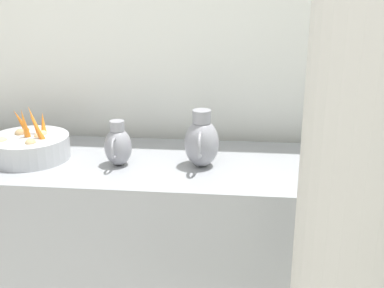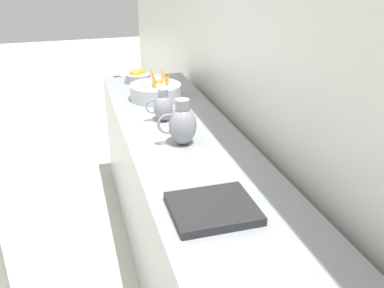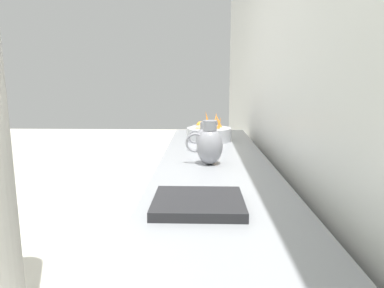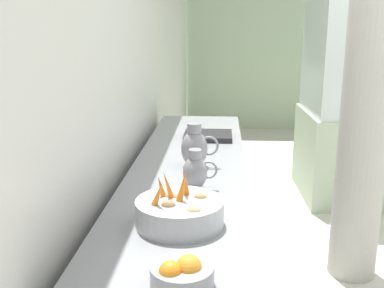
{
  "view_description": "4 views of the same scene",
  "coord_description": "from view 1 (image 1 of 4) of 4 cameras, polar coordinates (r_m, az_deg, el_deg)",
  "views": [
    {
      "loc": [
        0.57,
        0.08,
        1.7
      ],
      "look_at": [
        -1.48,
        -0.13,
        1.0
      ],
      "focal_mm": 46.88,
      "sensor_mm": 36.0,
      "label": 1
    },
    {
      "loc": [
        -0.93,
        2.0,
        1.88
      ],
      "look_at": [
        -1.48,
        0.1,
        0.97
      ],
      "focal_mm": 40.61,
      "sensor_mm": 36.0,
      "label": 2
    },
    {
      "loc": [
        -1.43,
        1.8,
        1.36
      ],
      "look_at": [
        -1.37,
        -0.28,
        0.98
      ],
      "focal_mm": 31.44,
      "sensor_mm": 36.0,
      "label": 3
    },
    {
      "loc": [
        -1.33,
        -2.59,
        1.69
      ],
      "look_at": [
        -1.48,
        -0.26,
        1.08
      ],
      "focal_mm": 42.91,
      "sensor_mm": 36.0,
      "label": 4
    }
  ],
  "objects": [
    {
      "name": "tile_wall_left",
      "position": [
        2.55,
        14.59,
        13.82
      ],
      "size": [
        0.1,
        8.84,
        3.0
      ],
      "primitive_type": "cube",
      "color": "silver",
      "rests_on": "ground_plane"
    },
    {
      "name": "prep_counter",
      "position": [
        2.43,
        1.97,
        -12.13
      ],
      "size": [
        0.66,
        2.9,
        0.9
      ],
      "primitive_type": "cube",
      "color": "gray",
      "rests_on": "ground_plane"
    },
    {
      "name": "vegetable_colander",
      "position": [
        2.39,
        -18.0,
        -0.26
      ],
      "size": [
        0.36,
        0.36,
        0.24
      ],
      "color": "#ADAFB5",
      "rests_on": "prep_counter"
    },
    {
      "name": "metal_pitcher_tall",
      "position": [
        2.16,
        1.1,
        0.29
      ],
      "size": [
        0.21,
        0.15,
        0.25
      ],
      "color": "gray",
      "rests_on": "prep_counter"
    },
    {
      "name": "metal_pitcher_short",
      "position": [
        2.21,
        -8.43,
        -0.17
      ],
      "size": [
        0.17,
        0.12,
        0.2
      ],
      "color": "gray",
      "rests_on": "prep_counter"
    },
    {
      "name": "counter_sink_basin",
      "position": [
        2.2,
        19.04,
        -3.13
      ],
      "size": [
        0.34,
        0.3,
        0.04
      ],
      "primitive_type": "cube",
      "color": "#232326",
      "rests_on": "prep_counter"
    }
  ]
}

